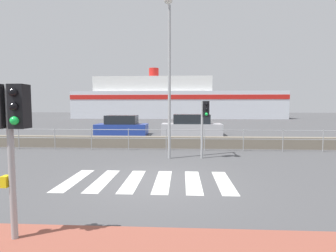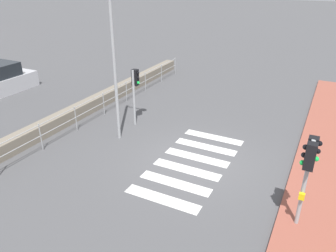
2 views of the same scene
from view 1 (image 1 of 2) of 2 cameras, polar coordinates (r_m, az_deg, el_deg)
The scene contains 10 objects.
ground_plane at distance 7.98m, azimuth -2.76°, elevation -11.92°, with size 160.00×160.00×0.00m, color #4C4C4F.
crosswalk at distance 8.01m, azimuth -4.43°, elevation -11.84°, with size 4.95×2.40×0.01m.
seawall at distance 14.06m, azimuth -0.17°, elevation -3.53°, with size 21.27×0.55×0.60m.
harbor_fence at distance 13.14m, azimuth -0.39°, elevation -2.22°, with size 19.18×0.04×1.09m.
traffic_light_near at distance 4.75m, azimuth -31.24°, elevation 0.90°, with size 0.58×0.41×2.57m.
traffic_light_far at distance 11.19m, azimuth 8.00°, elevation 2.09°, with size 0.34×0.32×2.45m.
streetlamp at distance 10.96m, azimuth 0.24°, elevation 13.24°, with size 0.32×1.21×6.36m.
ferry_boat at distance 49.28m, azimuth 1.10°, elevation 5.47°, with size 37.44×8.92×9.24m.
parked_car_blue at distance 20.79m, azimuth -10.03°, elevation -0.08°, with size 3.96×1.84×1.50m.
parked_car_silver at distance 20.26m, azimuth 5.13°, elevation -0.03°, with size 4.58×1.87×1.59m.
Camera 1 is at (0.78, -7.62, 2.24)m, focal length 28.00 mm.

